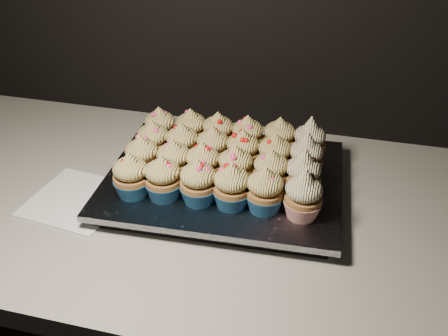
% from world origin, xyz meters
% --- Properties ---
extents(worktop, '(2.44, 0.64, 0.04)m').
position_xyz_m(worktop, '(0.00, 1.70, 0.88)').
color(worktop, beige).
rests_on(worktop, cabinet).
extents(napkin, '(0.18, 0.18, 0.00)m').
position_xyz_m(napkin, '(-0.16, 1.64, 0.90)').
color(napkin, white).
rests_on(napkin, worktop).
extents(baking_tray, '(0.41, 0.32, 0.02)m').
position_xyz_m(baking_tray, '(0.09, 1.73, 0.91)').
color(baking_tray, black).
rests_on(baking_tray, worktop).
extents(foil_lining, '(0.44, 0.35, 0.01)m').
position_xyz_m(foil_lining, '(0.09, 1.73, 0.93)').
color(foil_lining, silver).
rests_on(foil_lining, baking_tray).
extents(cupcake_0, '(0.06, 0.06, 0.08)m').
position_xyz_m(cupcake_0, '(-0.05, 1.64, 0.97)').
color(cupcake_0, '#1C5385').
rests_on(cupcake_0, foil_lining).
extents(cupcake_1, '(0.06, 0.06, 0.08)m').
position_xyz_m(cupcake_1, '(0.01, 1.64, 0.97)').
color(cupcake_1, '#1C5385').
rests_on(cupcake_1, foil_lining).
extents(cupcake_2, '(0.06, 0.06, 0.08)m').
position_xyz_m(cupcake_2, '(0.07, 1.65, 0.97)').
color(cupcake_2, '#1C5385').
rests_on(cupcake_2, foil_lining).
extents(cupcake_3, '(0.06, 0.06, 0.08)m').
position_xyz_m(cupcake_3, '(0.13, 1.65, 0.97)').
color(cupcake_3, '#1C5385').
rests_on(cupcake_3, foil_lining).
extents(cupcake_4, '(0.06, 0.06, 0.08)m').
position_xyz_m(cupcake_4, '(0.18, 1.65, 0.97)').
color(cupcake_4, '#1C5385').
rests_on(cupcake_4, foil_lining).
extents(cupcake_5, '(0.06, 0.06, 0.10)m').
position_xyz_m(cupcake_5, '(0.24, 1.65, 0.97)').
color(cupcake_5, '#A41A16').
rests_on(cupcake_5, foil_lining).
extents(cupcake_6, '(0.06, 0.06, 0.08)m').
position_xyz_m(cupcake_6, '(-0.05, 1.70, 0.97)').
color(cupcake_6, '#1C5385').
rests_on(cupcake_6, foil_lining).
extents(cupcake_7, '(0.06, 0.06, 0.08)m').
position_xyz_m(cupcake_7, '(0.01, 1.70, 0.97)').
color(cupcake_7, '#1C5385').
rests_on(cupcake_7, foil_lining).
extents(cupcake_8, '(0.06, 0.06, 0.08)m').
position_xyz_m(cupcake_8, '(0.06, 1.70, 0.97)').
color(cupcake_8, '#1C5385').
rests_on(cupcake_8, foil_lining).
extents(cupcake_9, '(0.06, 0.06, 0.08)m').
position_xyz_m(cupcake_9, '(0.12, 1.71, 0.97)').
color(cupcake_9, '#1C5385').
rests_on(cupcake_9, foil_lining).
extents(cupcake_10, '(0.06, 0.06, 0.08)m').
position_xyz_m(cupcake_10, '(0.18, 1.71, 0.97)').
color(cupcake_10, '#1C5385').
rests_on(cupcake_10, foil_lining).
extents(cupcake_11, '(0.06, 0.06, 0.10)m').
position_xyz_m(cupcake_11, '(0.24, 1.71, 0.97)').
color(cupcake_11, '#A41A16').
rests_on(cupcake_11, foil_lining).
extents(cupcake_12, '(0.06, 0.06, 0.08)m').
position_xyz_m(cupcake_12, '(-0.05, 1.76, 0.97)').
color(cupcake_12, '#1C5385').
rests_on(cupcake_12, foil_lining).
extents(cupcake_13, '(0.06, 0.06, 0.08)m').
position_xyz_m(cupcake_13, '(0.00, 1.76, 0.97)').
color(cupcake_13, '#1C5385').
rests_on(cupcake_13, foil_lining).
extents(cupcake_14, '(0.06, 0.06, 0.08)m').
position_xyz_m(cupcake_14, '(0.06, 1.76, 0.97)').
color(cupcake_14, '#1C5385').
rests_on(cupcake_14, foil_lining).
extents(cupcake_15, '(0.06, 0.06, 0.08)m').
position_xyz_m(cupcake_15, '(0.12, 1.76, 0.97)').
color(cupcake_15, '#1C5385').
rests_on(cupcake_15, foil_lining).
extents(cupcake_16, '(0.06, 0.06, 0.08)m').
position_xyz_m(cupcake_16, '(0.18, 1.76, 0.97)').
color(cupcake_16, '#1C5385').
rests_on(cupcake_16, foil_lining).
extents(cupcake_17, '(0.06, 0.06, 0.10)m').
position_xyz_m(cupcake_17, '(0.23, 1.77, 0.97)').
color(cupcake_17, '#A41A16').
rests_on(cupcake_17, foil_lining).
extents(cupcake_18, '(0.06, 0.06, 0.08)m').
position_xyz_m(cupcake_18, '(-0.06, 1.81, 0.97)').
color(cupcake_18, '#1C5385').
rests_on(cupcake_18, foil_lining).
extents(cupcake_19, '(0.06, 0.06, 0.08)m').
position_xyz_m(cupcake_19, '(0.00, 1.82, 0.97)').
color(cupcake_19, '#1C5385').
rests_on(cupcake_19, foil_lining).
extents(cupcake_20, '(0.06, 0.06, 0.08)m').
position_xyz_m(cupcake_20, '(0.06, 1.82, 0.97)').
color(cupcake_20, '#1C5385').
rests_on(cupcake_20, foil_lining).
extents(cupcake_21, '(0.06, 0.06, 0.08)m').
position_xyz_m(cupcake_21, '(0.12, 1.82, 0.97)').
color(cupcake_21, '#1C5385').
rests_on(cupcake_21, foil_lining).
extents(cupcake_22, '(0.06, 0.06, 0.08)m').
position_xyz_m(cupcake_22, '(0.18, 1.83, 0.97)').
color(cupcake_22, '#1C5385').
rests_on(cupcake_22, foil_lining).
extents(cupcake_23, '(0.06, 0.06, 0.10)m').
position_xyz_m(cupcake_23, '(0.23, 1.83, 0.97)').
color(cupcake_23, '#A41A16').
rests_on(cupcake_23, foil_lining).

